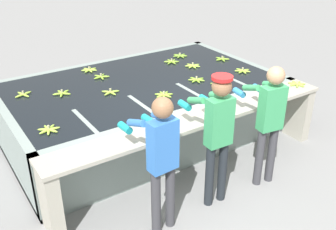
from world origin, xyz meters
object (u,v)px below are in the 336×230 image
at_px(banana_bunch_floating_0, 193,66).
at_px(banana_bunch_floating_2, 172,62).
at_px(knife_0, 171,125).
at_px(banana_bunch_floating_10, 101,77).
at_px(banana_bunch_floating_1, 164,95).
at_px(worker_2, 269,115).
at_px(worker_1, 217,128).
at_px(banana_bunch_floating_5, 222,59).
at_px(banana_bunch_floating_8, 89,70).
at_px(banana_bunch_floating_6, 49,130).
at_px(banana_bunch_floating_11, 180,56).
at_px(banana_bunch_floating_4, 196,80).
at_px(banana_bunch_floating_9, 243,71).
at_px(worker_0, 161,154).
at_px(banana_bunch_floating_3, 110,92).
at_px(banana_bunch_ledge_0, 297,84).
at_px(banana_bunch_floating_7, 23,94).
at_px(banana_bunch_floating_13, 62,93).

distance_m(banana_bunch_floating_0, banana_bunch_floating_2, 0.44).
bearing_deg(knife_0, banana_bunch_floating_10, 90.78).
bearing_deg(banana_bunch_floating_1, worker_2, -64.42).
xyz_separation_m(worker_1, banana_bunch_floating_10, (-0.31, 2.60, -0.11)).
bearing_deg(banana_bunch_floating_5, banana_bunch_floating_1, -156.20).
bearing_deg(banana_bunch_floating_8, banana_bunch_floating_6, -126.56).
bearing_deg(banana_bunch_floating_0, banana_bunch_floating_2, 115.75).
relative_size(banana_bunch_floating_8, banana_bunch_floating_11, 1.00).
height_order(banana_bunch_floating_8, banana_bunch_floating_10, same).
bearing_deg(banana_bunch_floating_1, banana_bunch_floating_4, 16.13).
height_order(banana_bunch_floating_1, banana_bunch_floating_9, same).
distance_m(worker_1, banana_bunch_floating_9, 2.39).
xyz_separation_m(worker_0, worker_1, (0.83, 0.05, 0.04)).
distance_m(worker_0, banana_bunch_floating_10, 2.70).
bearing_deg(banana_bunch_floating_3, banana_bunch_floating_6, -150.84).
height_order(banana_bunch_floating_3, banana_bunch_ledge_0, banana_bunch_ledge_0).
distance_m(banana_bunch_floating_8, banana_bunch_floating_10, 0.42).
bearing_deg(banana_bunch_floating_2, worker_0, -125.91).
distance_m(banana_bunch_floating_3, banana_bunch_ledge_0, 2.92).
xyz_separation_m(worker_0, banana_bunch_floating_10, (0.51, 2.65, -0.07)).
xyz_separation_m(worker_0, banana_bunch_floating_0, (2.10, 2.25, -0.07)).
bearing_deg(banana_bunch_floating_5, banana_bunch_floating_11, 132.45).
bearing_deg(banana_bunch_floating_1, banana_bunch_floating_3, 139.25).
distance_m(banana_bunch_floating_2, knife_0, 2.45).
height_order(banana_bunch_floating_7, knife_0, banana_bunch_floating_7).
bearing_deg(worker_0, banana_bunch_floating_2, 54.09).
height_order(banana_bunch_floating_9, knife_0, banana_bunch_floating_9).
xyz_separation_m(banana_bunch_floating_1, banana_bunch_floating_11, (1.27, 1.39, 0.00)).
distance_m(worker_2, knife_0, 1.28).
distance_m(banana_bunch_floating_1, banana_bunch_floating_10, 1.29).
bearing_deg(banana_bunch_floating_6, banana_bunch_floating_13, 62.02).
xyz_separation_m(worker_0, banana_bunch_ledge_0, (2.95, 0.64, -0.07)).
xyz_separation_m(worker_1, banana_bunch_floating_4, (0.92, 1.62, -0.11)).
height_order(worker_1, banana_bunch_floating_13, worker_1).
xyz_separation_m(banana_bunch_floating_10, banana_bunch_floating_11, (1.73, 0.19, -0.00)).
bearing_deg(banana_bunch_floating_5, banana_bunch_floating_13, 178.28).
xyz_separation_m(banana_bunch_floating_4, banana_bunch_floating_13, (-2.02, 0.67, 0.00)).
bearing_deg(worker_0, worker_1, 3.49).
height_order(banana_bunch_floating_3, knife_0, banana_bunch_floating_3).
bearing_deg(banana_bunch_floating_3, banana_bunch_floating_4, -12.43).
bearing_deg(banana_bunch_ledge_0, banana_bunch_floating_2, 117.44).
relative_size(banana_bunch_floating_3, banana_bunch_floating_13, 1.00).
bearing_deg(banana_bunch_floating_7, banana_bunch_floating_10, 1.56).
distance_m(banana_bunch_floating_1, knife_0, 0.94).
xyz_separation_m(banana_bunch_floating_3, banana_bunch_floating_6, (-1.16, -0.65, -0.00)).
height_order(worker_1, banana_bunch_floating_10, worker_1).
distance_m(banana_bunch_floating_1, banana_bunch_floating_3, 0.82).
bearing_deg(banana_bunch_ledge_0, banana_bunch_floating_7, 152.03).
bearing_deg(banana_bunch_floating_0, banana_bunch_ledge_0, -62.16).
height_order(banana_bunch_floating_6, banana_bunch_floating_9, same).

